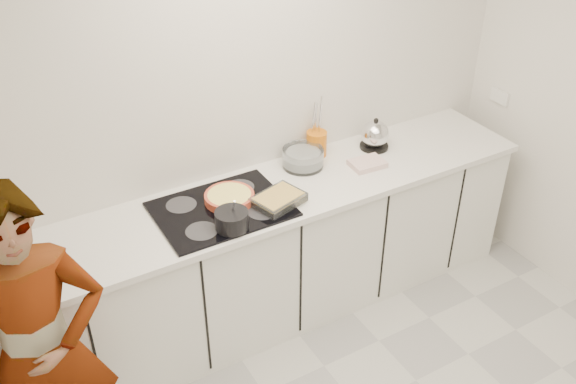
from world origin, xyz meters
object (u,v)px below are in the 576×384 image
tart_dish (229,197)px  saucepan (232,220)px  mixing_bowl (303,158)px  utensil_crock (316,144)px  kettle (375,135)px  baking_dish (278,199)px  hob (222,209)px  cook (42,353)px

tart_dish → saucepan: 0.25m
mixing_bowl → utensil_crock: (0.14, 0.08, 0.03)m
saucepan → kettle: kettle is taller
saucepan → mixing_bowl: size_ratio=0.69×
saucepan → baking_dish: 0.33m
tart_dish → utensil_crock: 0.74m
hob → baking_dish: 0.32m
cook → saucepan: bearing=21.6°
mixing_bowl → utensil_crock: size_ratio=2.06×
hob → mixing_bowl: bearing=16.0°
mixing_bowl → utensil_crock: bearing=27.9°
utensil_crock → cook: bearing=-158.1°
baking_dish → utensil_crock: 0.61m
tart_dish → mixing_bowl: size_ratio=0.93×
mixing_bowl → kettle: kettle is taller
baking_dish → cook: 1.43m
kettle → tart_dish: bearing=-174.2°
tart_dish → mixing_bowl: 0.58m
tart_dish → baking_dish: size_ratio=0.96×
cook → tart_dish: bearing=30.5°
kettle → utensil_crock: (-0.37, 0.11, -0.01)m
baking_dish → kettle: kettle is taller
tart_dish → mixing_bowl: bearing=14.0°
utensil_crock → cook: (-1.86, -0.75, -0.16)m
baking_dish → kettle: (0.85, 0.27, 0.04)m
baking_dish → cook: size_ratio=0.19×
hob → mixing_bowl: mixing_bowl is taller
hob → kettle: kettle is taller
saucepan → hob: bearing=81.6°
kettle → cook: (-2.23, -0.64, -0.17)m
baking_dish → kettle: size_ratio=1.52×
saucepan → baking_dish: (0.32, 0.07, -0.02)m
cook → baking_dish: bearing=21.0°
baking_dish → cook: (-1.38, -0.37, -0.12)m
hob → tart_dish: tart_dish is taller
saucepan → utensil_crock: bearing=29.1°
cook → hob: bearing=30.1°
kettle → cook: bearing=-164.0°
utensil_crock → kettle: bearing=-16.1°
hob → tart_dish: bearing=30.9°
hob → tart_dish: size_ratio=2.36×
baking_dish → utensil_crock: (0.48, 0.38, 0.04)m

